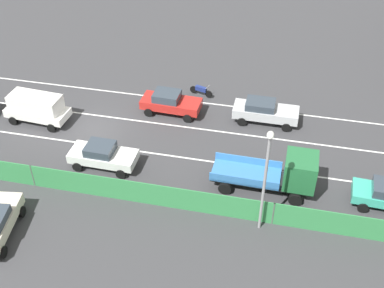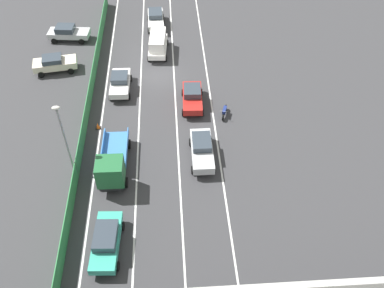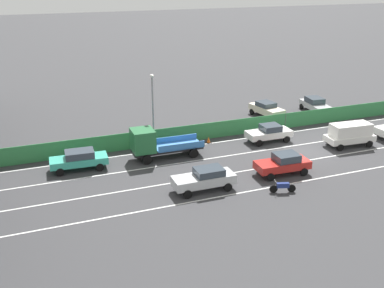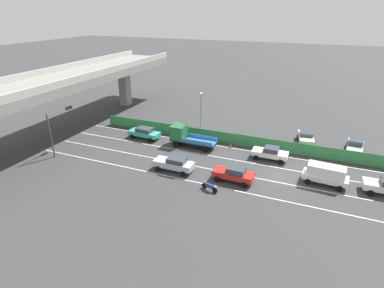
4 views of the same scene
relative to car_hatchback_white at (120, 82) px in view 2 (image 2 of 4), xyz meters
name	(u,v)px [view 2 (image 2 of 4)]	position (x,y,z in m)	size (l,w,h in m)	color
ground_plane	(157,76)	(-3.57, -2.07, -0.89)	(300.00, 300.00, 0.00)	#38383A
lane_line_left_edge	(212,111)	(-8.63, 3.81, -0.88)	(0.14, 47.77, 0.01)	silver
lane_line_mid_left	(176,113)	(-5.26, 3.81, -0.88)	(0.14, 47.77, 0.01)	silver
lane_line_mid_right	(139,114)	(-1.88, 3.81, -0.88)	(0.14, 47.77, 0.01)	silver
lane_line_right_edge	(102,116)	(1.50, 3.81, -0.88)	(0.14, 47.77, 0.01)	silver
green_fence	(87,109)	(2.73, 3.81, -0.08)	(0.10, 43.87, 1.61)	#338447
car_hatchback_white	(120,82)	(0.00, 0.00, 0.00)	(2.04, 4.32, 1.63)	silver
car_sedan_silver	(202,149)	(-7.18, 9.59, 0.04)	(1.95, 4.64, 1.68)	#B7BABC
car_sedan_red	(192,96)	(-6.83, 2.68, 0.03)	(2.12, 4.43, 1.69)	red
car_taxi_teal	(106,240)	(-0.11, 17.73, 0.02)	(2.14, 4.68, 1.62)	teal
car_van_white	(158,43)	(-3.69, -6.36, 0.33)	(2.30, 4.65, 2.14)	silver
car_sedan_white	(156,18)	(-3.45, -12.27, 0.06)	(2.09, 4.59, 1.70)	white
flatbed_truck_blue	(112,166)	(-0.11, 11.41, 0.51)	(2.34, 6.18, 2.74)	black
motorcycle	(224,111)	(-9.66, 4.43, -0.43)	(0.79, 1.89, 0.93)	black
parked_wagon_silver	(68,32)	(6.38, -9.74, 0.02)	(4.72, 2.44, 1.66)	#B2B5B7
parked_sedan_cream	(55,63)	(6.87, -3.66, 0.03)	(4.55, 2.56, 1.65)	beige
street_lamp	(63,133)	(3.17, 10.43, 3.19)	(0.60, 0.36, 6.65)	gray
traffic_cone	(98,126)	(1.70, 5.51, -0.61)	(0.47, 0.47, 0.59)	orange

